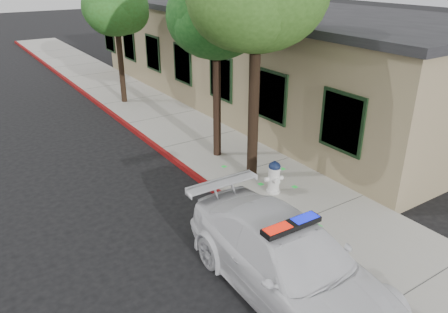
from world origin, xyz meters
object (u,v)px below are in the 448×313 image
police_car (289,261)px  street_tree_far (117,10)px  clapboard_building (262,55)px  street_tree_mid (216,20)px  fire_hydrant (274,177)px

police_car → street_tree_far: size_ratio=0.97×
clapboard_building → street_tree_mid: size_ratio=3.73×
clapboard_building → street_tree_far: street_tree_far is taller
clapboard_building → police_car: clapboard_building is taller
fire_hydrant → street_tree_mid: street_tree_mid is taller
police_car → fire_hydrant: (2.20, 3.08, -0.13)m
street_tree_mid → street_tree_far: size_ratio=1.06×
clapboard_building → fire_hydrant: clapboard_building is taller
street_tree_mid → street_tree_far: bearing=91.9°
clapboard_building → street_tree_far: 6.54m
clapboard_building → fire_hydrant: size_ratio=22.76×
street_tree_far → street_tree_mid: bearing=-88.1°
fire_hydrant → street_tree_far: size_ratio=0.17×
fire_hydrant → street_tree_mid: 4.84m
fire_hydrant → street_tree_far: street_tree_far is taller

